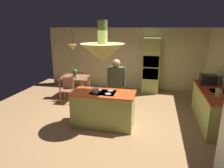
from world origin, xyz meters
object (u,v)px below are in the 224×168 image
Objects in this scene: person_at_island at (116,84)px; dining_table at (75,79)px; chair_facing_island at (67,88)px; canister_sugar at (218,92)px; kitchen_island at (103,109)px; chair_by_back_wall at (81,79)px; cooking_pot_on_cooktop at (96,90)px; microwave_on_counter at (208,79)px; canister_flour at (220,94)px; oven_tower at (151,66)px; potted_plant_on_table at (75,72)px; cup_on_table at (77,77)px.

dining_table is at bearing 143.29° from person_at_island.
canister_sugar is (4.54, -1.03, 0.52)m from chair_facing_island.
kitchen_island is 3.24m from chair_by_back_wall.
kitchen_island is 0.58m from cooking_pot_on_cooktop.
microwave_on_counter reaches higher than canister_sugar.
kitchen_island is 1.91× the size of chair_by_back_wall.
canister_flour is at bearing 4.68° from kitchen_island.
person_at_island is 8.65× the size of canister_flour.
microwave_on_counter is at bearing 0.44° from chair_facing_island.
microwave_on_counter is at bearing 17.02° from person_at_island.
canister_flour reaches higher than cooking_pot_on_cooktop.
chair_by_back_wall is at bearing 90.00° from dining_table.
chair_facing_island is (0.00, -0.65, -0.15)m from dining_table.
cooking_pot_on_cooktop is (-1.26, -3.37, -0.07)m from oven_tower.
chair_facing_island is 0.79m from potted_plant_on_table.
dining_table is at bearing 172.23° from microwave_on_counter.
dining_table is at bearing 130.09° from cup_on_table.
chair_facing_island is at bearing 90.00° from chair_by_back_wall.
microwave_on_counter is at bearing 27.54° from kitchen_island.
cooking_pot_on_cooktop is (-3.00, -0.36, -0.02)m from canister_flour.
oven_tower is 2.18× the size of dining_table.
oven_tower is at bearing 27.45° from cup_on_table.
chair_by_back_wall is 4.95× the size of canister_sugar.
person_at_island reaches higher than potted_plant_on_table.
chair_by_back_wall is at bearing 92.57° from potted_plant_on_table.
oven_tower reaches higher than dining_table.
person_at_island is 3.71× the size of microwave_on_counter.
cooking_pot_on_cooktop is (-0.16, -0.13, 0.54)m from kitchen_island.
potted_plant_on_table is 0.30m from cup_on_table.
canister_flour reaches higher than chair_facing_island.
chair_facing_island is 9.67× the size of cup_on_table.
microwave_on_counter is (0.00, 1.25, 0.04)m from canister_flour.
chair_facing_island is 4.58m from microwave_on_counter.
potted_plant_on_table is 4.56m from microwave_on_counter.
cup_on_table is at bearing 123.99° from cooking_pot_on_cooktop.
cup_on_table is (0.18, 0.44, 0.30)m from chair_facing_island.
oven_tower is at bearing -170.10° from chair_by_back_wall.
chair_by_back_wall is 4.83× the size of cooking_pot_on_cooktop.
cup_on_table is (0.18, -0.87, 0.30)m from chair_by_back_wall.
dining_table is 1.14× the size of chair_facing_island.
microwave_on_counter reaches higher than chair_by_back_wall.
canister_sugar is (4.54, -2.34, 0.52)m from chair_by_back_wall.
oven_tower is at bearing 22.21° from dining_table.
microwave_on_counter is at bearing -7.94° from potted_plant_on_table.
chair_facing_island is 2.90× the size of potted_plant_on_table.
canister_sugar reaches higher than potted_plant_on_table.
chair_facing_island is at bearing -179.56° from microwave_on_counter.
chair_by_back_wall is 9.67× the size of cup_on_table.
dining_table is 0.28m from potted_plant_on_table.
person_at_island is (0.21, 0.68, 0.51)m from kitchen_island.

